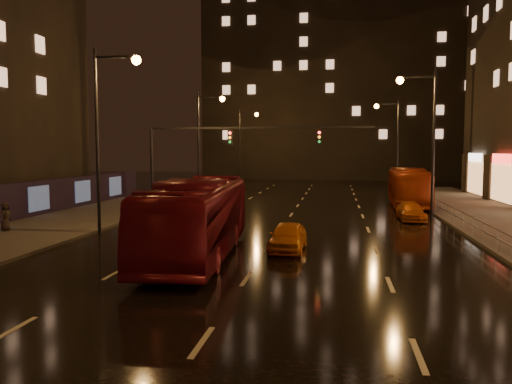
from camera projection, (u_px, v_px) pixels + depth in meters
ground at (289, 219)px, 33.59m from camera, size 140.00×140.00×0.00m
sidewalk_left at (63, 223)px, 30.80m from camera, size 7.00×70.00×0.15m
building_distant at (343, 69)px, 82.61m from camera, size 44.00×16.00×36.00m
traffic_signal at (215, 148)px, 33.99m from camera, size 15.31×0.32×6.20m
railing_right at (455, 212)px, 29.93m from camera, size 0.05×56.00×1.00m
bus_red at (198, 217)px, 21.64m from camera, size 3.73×12.25×3.36m
bus_curb at (408, 187)px, 40.95m from camera, size 3.22×11.41×3.14m
taxi_near at (288, 237)px, 22.80m from camera, size 1.63×3.86×1.30m
taxi_far at (411, 212)px, 32.77m from camera, size 1.70×3.93×1.13m
pedestrian_c at (5, 217)px, 27.49m from camera, size 0.59×0.82×1.57m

